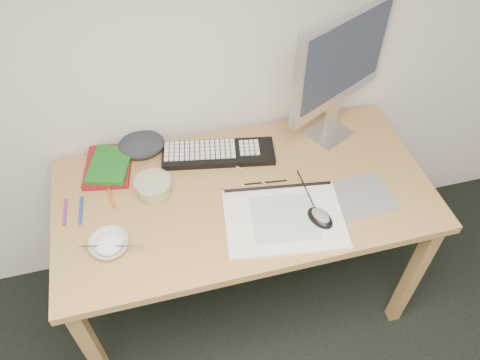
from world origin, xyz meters
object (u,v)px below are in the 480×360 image
at_px(rice_bowl, 109,245).
at_px(monitor, 342,62).
at_px(sketchpad, 284,219).
at_px(keyboard, 218,153).
at_px(desk, 244,205).

bearing_deg(rice_bowl, monitor, 20.98).
bearing_deg(rice_bowl, sketchpad, -2.95).
height_order(keyboard, monitor, monitor).
bearing_deg(desk, keyboard, 103.71).
bearing_deg(keyboard, monitor, 11.93).
height_order(desk, rice_bowl, rice_bowl).
distance_m(sketchpad, monitor, 0.61).
relative_size(desk, rice_bowl, 10.57).
xyz_separation_m(desk, sketchpad, (0.10, -0.16, 0.09)).
bearing_deg(keyboard, sketchpad, -57.13).
distance_m(sketchpad, keyboard, 0.40).
height_order(desk, sketchpad, sketchpad).
relative_size(keyboard, monitor, 0.79).
xyz_separation_m(monitor, rice_bowl, (-0.92, -0.35, -0.33)).
relative_size(sketchpad, keyboard, 0.94).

